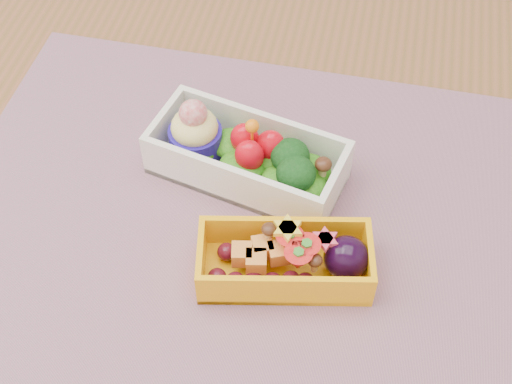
% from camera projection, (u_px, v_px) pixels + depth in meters
% --- Properties ---
extents(table, '(1.20, 0.80, 0.75)m').
position_uv_depth(table, '(222.00, 288.00, 0.72)').
color(table, brown).
rests_on(table, ground).
extents(placemat, '(0.56, 0.43, 0.00)m').
position_uv_depth(placemat, '(247.00, 221.00, 0.65)').
color(placemat, '#A06E78').
rests_on(placemat, table).
extents(bento_white, '(0.19, 0.12, 0.07)m').
position_uv_depth(bento_white, '(246.00, 156.00, 0.66)').
color(bento_white, white).
rests_on(bento_white, placemat).
extents(bento_yellow, '(0.15, 0.09, 0.05)m').
position_uv_depth(bento_yellow, '(289.00, 260.00, 0.59)').
color(bento_yellow, '#FFAF0D').
rests_on(bento_yellow, placemat).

